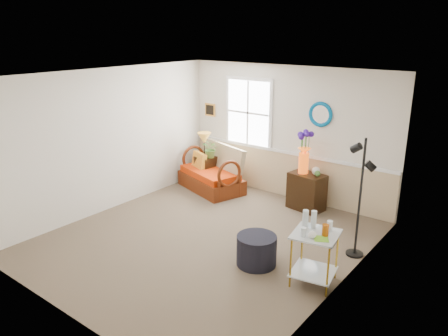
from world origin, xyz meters
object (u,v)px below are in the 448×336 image
Objects in this scene: loveseat at (211,168)px; cabinet at (307,192)px; lamp_stand at (206,171)px; side_table at (314,258)px; floor_lamp at (360,199)px; ottoman at (256,250)px.

loveseat is 2.07× the size of cabinet.
lamp_stand is (-0.26, 0.13, -0.14)m from loveseat.
lamp_stand is at bearing 150.15° from side_table.
cabinet is at bearing 149.19° from floor_lamp.
side_table reaches higher than lamp_stand.
floor_lamp reaches higher than lamp_stand.
ottoman is (-1.02, -1.14, -0.68)m from floor_lamp.
lamp_stand is 4.14m from side_table.
lamp_stand is 3.46m from ottoman.
floor_lamp is 3.14× the size of ottoman.
loveseat is 0.32m from lamp_stand.
side_table is (3.34, -1.93, -0.10)m from loveseat.
loveseat reaches higher than side_table.
side_table is 0.88m from ottoman.
side_table is (1.26, -2.21, 0.02)m from cabinet.
cabinet is 0.38× the size of floor_lamp.
floor_lamp reaches higher than cabinet.
lamp_stand reaches higher than ottoman.
loveseat is at bearing 174.25° from floor_lamp.
loveseat is 2.48× the size of ottoman.
floor_lamp is at bearing 82.04° from side_table.
loveseat is at bearing -27.45° from lamp_stand.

